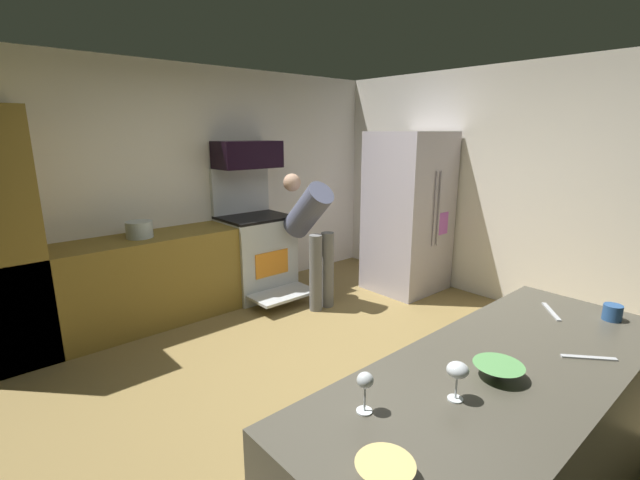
% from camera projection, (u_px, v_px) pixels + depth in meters
% --- Properties ---
extents(ground_plane, '(5.20, 4.80, 0.02)m').
position_uv_depth(ground_plane, '(338.00, 376.00, 3.49)').
color(ground_plane, olive).
extents(wall_back, '(5.20, 0.12, 2.60)m').
position_uv_depth(wall_back, '(196.00, 186.00, 4.88)').
color(wall_back, white).
rests_on(wall_back, ground).
extents(wall_right, '(0.12, 4.80, 2.60)m').
position_uv_depth(wall_right, '(505.00, 187.00, 4.80)').
color(wall_right, white).
rests_on(wall_right, ground).
extents(lower_cabinet_run, '(2.40, 0.60, 0.90)m').
position_uv_depth(lower_cabinet_run, '(133.00, 284.00, 4.25)').
color(lower_cabinet_run, olive).
rests_on(lower_cabinet_run, ground).
extents(oven_range, '(0.76, 1.05, 1.49)m').
position_uv_depth(oven_range, '(256.00, 253.00, 5.13)').
color(oven_range, silver).
rests_on(oven_range, ground).
extents(microwave, '(0.74, 0.38, 0.30)m').
position_uv_depth(microwave, '(248.00, 155.00, 4.93)').
color(microwave, black).
rests_on(microwave, oven_range).
extents(refrigerator, '(0.85, 0.80, 1.90)m').
position_uv_depth(refrigerator, '(408.00, 213.00, 5.23)').
color(refrigerator, '#BCB4C2').
rests_on(refrigerator, ground).
extents(person_cook, '(0.31, 0.71, 1.45)m').
position_uv_depth(person_cook, '(311.00, 229.00, 4.74)').
color(person_cook, slate).
rests_on(person_cook, ground).
extents(counter_island, '(2.18, 0.80, 0.90)m').
position_uv_depth(counter_island, '(495.00, 453.00, 2.01)').
color(counter_island, '#4D493C').
rests_on(counter_island, ground).
extents(mixing_bowl_large, '(0.18, 0.18, 0.06)m').
position_uv_depth(mixing_bowl_large, '(385.00, 472.00, 1.27)').
color(mixing_bowl_large, '#EECD78').
rests_on(mixing_bowl_large, counter_island).
extents(mixing_bowl_small, '(0.21, 0.21, 0.06)m').
position_uv_depth(mixing_bowl_small, '(498.00, 371.00, 1.81)').
color(mixing_bowl_small, '#5B9F56').
rests_on(mixing_bowl_small, counter_island).
extents(wine_glass_near, '(0.06, 0.06, 0.16)m').
position_uv_depth(wine_glass_near, '(365.00, 383.00, 1.56)').
color(wine_glass_near, silver).
rests_on(wine_glass_near, counter_island).
extents(wine_glass_mid, '(0.08, 0.08, 0.16)m').
position_uv_depth(wine_glass_mid, '(458.00, 372.00, 1.64)').
color(wine_glass_mid, silver).
rests_on(wine_glass_mid, counter_island).
extents(mug_coffee, '(0.10, 0.10, 0.09)m').
position_uv_depth(mug_coffee, '(612.00, 312.00, 2.36)').
color(mug_coffee, '#2C5590').
rests_on(mug_coffee, counter_island).
extents(knife_chef, '(0.21, 0.18, 0.01)m').
position_uv_depth(knife_chef, '(551.00, 312.00, 2.47)').
color(knife_chef, '#B7BABF').
rests_on(knife_chef, counter_island).
extents(knife_paring, '(0.17, 0.20, 0.01)m').
position_uv_depth(knife_paring, '(589.00, 358.00, 1.97)').
color(knife_paring, '#B7BABF').
rests_on(knife_paring, counter_island).
extents(stock_pot, '(0.25, 0.25, 0.16)m').
position_uv_depth(stock_pot, '(139.00, 229.00, 4.19)').
color(stock_pot, '#B2BFC0').
rests_on(stock_pot, lower_cabinet_run).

